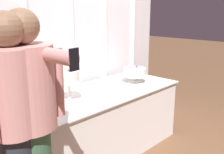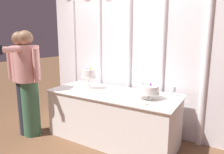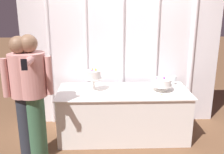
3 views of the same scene
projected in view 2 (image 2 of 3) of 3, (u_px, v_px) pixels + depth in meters
The scene contains 10 objects.
ground_plane at pixel (109, 142), 3.04m from camera, with size 24.00×24.00×0.00m, color brown.
draped_curtain at pixel (132, 44), 3.28m from camera, with size 3.27×0.17×2.78m.
cake_table at pixel (112, 116), 3.05m from camera, with size 1.98×0.83×0.75m.
cake_display_nearleft at pixel (89, 74), 3.17m from camera, with size 0.25×0.25×0.35m.
cake_display_nearright at pixel (148, 90), 2.65m from camera, with size 0.32×0.32×0.22m.
wine_glass at pixel (173, 89), 2.76m from camera, with size 0.08×0.08×0.14m.
tealight_far_left at pixel (139, 102), 2.52m from camera, with size 0.04×0.04×0.03m.
tealight_near_left at pixel (146, 104), 2.44m from camera, with size 0.05×0.05×0.03m.
guest_girl_blue_dress at pixel (22, 78), 3.13m from camera, with size 0.43×0.60×1.65m.
guest_man_pink_jacket at pixel (29, 80), 3.11m from camera, with size 0.54×0.40×1.67m.
Camera 2 is at (1.49, -2.37, 1.54)m, focal length 31.93 mm.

